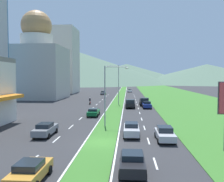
% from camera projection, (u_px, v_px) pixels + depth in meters
% --- Properties ---
extents(ground_plane, '(600.00, 600.00, 0.00)m').
position_uv_depth(ground_plane, '(101.00, 143.00, 26.31)').
color(ground_plane, '#2D2D30').
extents(grass_median, '(3.20, 240.00, 0.06)m').
position_uv_depth(grass_median, '(120.00, 97.00, 86.08)').
color(grass_median, '#387028').
rests_on(grass_median, ground_plane).
extents(grass_verge_right, '(24.00, 240.00, 0.06)m').
position_uv_depth(grass_verge_right, '(180.00, 97.00, 84.71)').
color(grass_verge_right, '#387028').
rests_on(grass_verge_right, ground_plane).
extents(lane_dash_left_2, '(0.16, 2.80, 0.01)m').
position_uv_depth(lane_dash_left_2, '(32.00, 160.00, 20.71)').
color(lane_dash_left_2, silver).
rests_on(lane_dash_left_2, ground_plane).
extents(lane_dash_left_3, '(0.16, 2.80, 0.01)m').
position_uv_depth(lane_dash_left_3, '(57.00, 139.00, 27.70)').
color(lane_dash_left_3, silver).
rests_on(lane_dash_left_3, ground_plane).
extents(lane_dash_left_4, '(0.16, 2.80, 0.01)m').
position_uv_depth(lane_dash_left_4, '(71.00, 127.00, 34.70)').
color(lane_dash_left_4, silver).
rests_on(lane_dash_left_4, ground_plane).
extents(lane_dash_left_5, '(0.16, 2.80, 0.01)m').
position_uv_depth(lane_dash_left_5, '(81.00, 118.00, 41.69)').
color(lane_dash_left_5, silver).
rests_on(lane_dash_left_5, ground_plane).
extents(lane_dash_left_6, '(0.16, 2.80, 0.01)m').
position_uv_depth(lane_dash_left_6, '(88.00, 112.00, 48.69)').
color(lane_dash_left_6, silver).
rests_on(lane_dash_left_6, ground_plane).
extents(lane_dash_left_7, '(0.16, 2.80, 0.01)m').
position_uv_depth(lane_dash_left_7, '(93.00, 108.00, 55.68)').
color(lane_dash_left_7, silver).
rests_on(lane_dash_left_7, ground_plane).
extents(lane_dash_left_8, '(0.16, 2.80, 0.01)m').
position_uv_depth(lane_dash_left_8, '(97.00, 105.00, 62.67)').
color(lane_dash_left_8, silver).
rests_on(lane_dash_left_8, ground_plane).
extents(lane_dash_left_9, '(0.16, 2.80, 0.01)m').
position_uv_depth(lane_dash_left_9, '(100.00, 102.00, 69.67)').
color(lane_dash_left_9, silver).
rests_on(lane_dash_left_9, ground_plane).
extents(lane_dash_left_10, '(0.16, 2.80, 0.01)m').
position_uv_depth(lane_dash_left_10, '(103.00, 100.00, 76.66)').
color(lane_dash_left_10, silver).
rests_on(lane_dash_left_10, ground_plane).
extents(lane_dash_left_11, '(0.16, 2.80, 0.01)m').
position_uv_depth(lane_dash_left_11, '(105.00, 98.00, 83.65)').
color(lane_dash_left_11, silver).
rests_on(lane_dash_left_11, ground_plane).
extents(lane_dash_left_12, '(0.16, 2.80, 0.01)m').
position_uv_depth(lane_dash_left_12, '(107.00, 96.00, 90.65)').
color(lane_dash_left_12, silver).
rests_on(lane_dash_left_12, ground_plane).
extents(lane_dash_left_13, '(0.16, 2.80, 0.01)m').
position_uv_depth(lane_dash_left_13, '(108.00, 95.00, 97.64)').
color(lane_dash_left_13, silver).
rests_on(lane_dash_left_13, ground_plane).
extents(lane_dash_right_2, '(0.16, 2.80, 0.01)m').
position_uv_depth(lane_dash_right_2, '(155.00, 163.00, 20.03)').
color(lane_dash_right_2, silver).
rests_on(lane_dash_right_2, ground_plane).
extents(lane_dash_right_3, '(0.16, 2.80, 0.01)m').
position_uv_depth(lane_dash_right_3, '(148.00, 141.00, 27.03)').
color(lane_dash_right_3, silver).
rests_on(lane_dash_right_3, ground_plane).
extents(lane_dash_right_4, '(0.16, 2.80, 0.01)m').
position_uv_depth(lane_dash_right_4, '(144.00, 128.00, 34.02)').
color(lane_dash_right_4, silver).
rests_on(lane_dash_right_4, ground_plane).
extents(lane_dash_right_5, '(0.16, 2.80, 0.01)m').
position_uv_depth(lane_dash_right_5, '(142.00, 119.00, 41.02)').
color(lane_dash_right_5, silver).
rests_on(lane_dash_right_5, ground_plane).
extents(lane_dash_right_6, '(0.16, 2.80, 0.01)m').
position_uv_depth(lane_dash_right_6, '(140.00, 113.00, 48.01)').
color(lane_dash_right_6, silver).
rests_on(lane_dash_right_6, ground_plane).
extents(lane_dash_right_7, '(0.16, 2.80, 0.01)m').
position_uv_depth(lane_dash_right_7, '(138.00, 108.00, 55.00)').
color(lane_dash_right_7, silver).
rests_on(lane_dash_right_7, ground_plane).
extents(lane_dash_right_8, '(0.16, 2.80, 0.01)m').
position_uv_depth(lane_dash_right_8, '(137.00, 105.00, 62.00)').
color(lane_dash_right_8, silver).
rests_on(lane_dash_right_8, ground_plane).
extents(lane_dash_right_9, '(0.16, 2.80, 0.01)m').
position_uv_depth(lane_dash_right_9, '(136.00, 102.00, 68.99)').
color(lane_dash_right_9, silver).
rests_on(lane_dash_right_9, ground_plane).
extents(lane_dash_right_10, '(0.16, 2.80, 0.01)m').
position_uv_depth(lane_dash_right_10, '(136.00, 100.00, 75.98)').
color(lane_dash_right_10, silver).
rests_on(lane_dash_right_10, ground_plane).
extents(lane_dash_right_11, '(0.16, 2.80, 0.01)m').
position_uv_depth(lane_dash_right_11, '(135.00, 98.00, 82.98)').
color(lane_dash_right_11, silver).
rests_on(lane_dash_right_11, ground_plane).
extents(lane_dash_right_12, '(0.16, 2.80, 0.01)m').
position_uv_depth(lane_dash_right_12, '(134.00, 96.00, 89.97)').
color(lane_dash_right_12, silver).
rests_on(lane_dash_right_12, ground_plane).
extents(lane_dash_right_13, '(0.16, 2.80, 0.01)m').
position_uv_depth(lane_dash_right_13, '(134.00, 95.00, 96.97)').
color(lane_dash_right_13, silver).
rests_on(lane_dash_right_13, ground_plane).
extents(edge_line_median_left, '(0.16, 240.00, 0.01)m').
position_uv_depth(edge_line_median_left, '(115.00, 97.00, 86.20)').
color(edge_line_median_left, silver).
rests_on(edge_line_median_left, ground_plane).
extents(edge_line_median_right, '(0.16, 240.00, 0.01)m').
position_uv_depth(edge_line_median_right, '(125.00, 97.00, 85.97)').
color(edge_line_median_right, silver).
rests_on(edge_line_median_right, ground_plane).
extents(domed_building, '(17.52, 17.52, 28.42)m').
position_uv_depth(domed_building, '(37.00, 64.00, 80.84)').
color(domed_building, '#B7B2A8').
rests_on(domed_building, ground_plane).
extents(midrise_colored, '(15.33, 15.33, 28.24)m').
position_uv_depth(midrise_colored, '(59.00, 61.00, 109.27)').
color(midrise_colored, beige).
rests_on(midrise_colored, ground_plane).
extents(hill_far_left, '(225.42, 225.42, 37.64)m').
position_uv_depth(hill_far_left, '(69.00, 66.00, 272.15)').
color(hill_far_left, '#516B56').
rests_on(hill_far_left, ground_plane).
extents(hill_far_center, '(156.04, 156.04, 22.35)m').
position_uv_depth(hill_far_center, '(127.00, 73.00, 293.86)').
color(hill_far_center, '#516B56').
rests_on(hill_far_center, ground_plane).
extents(hill_far_right, '(164.60, 164.60, 20.49)m').
position_uv_depth(hill_far_right, '(207.00, 74.00, 262.36)').
color(hill_far_right, '#516B56').
rests_on(hill_far_right, ground_plane).
extents(street_lamp_near, '(3.44, 0.43, 8.52)m').
position_uv_depth(street_lamp_near, '(108.00, 91.00, 34.65)').
color(street_lamp_near, '#99999E').
rests_on(street_lamp_near, ground_plane).
extents(street_lamp_mid, '(3.23, 0.28, 9.89)m').
position_uv_depth(street_lamp_mid, '(117.00, 82.00, 61.93)').
color(street_lamp_mid, '#99999E').
rests_on(street_lamp_mid, ground_plane).
extents(car_0, '(2.00, 4.11, 1.38)m').
position_uv_depth(car_0, '(130.00, 91.00, 114.04)').
color(car_0, silver).
rests_on(car_0, ground_plane).
extents(car_1, '(1.94, 4.64, 1.53)m').
position_uv_depth(car_1, '(165.00, 134.00, 27.15)').
color(car_1, '#B2B2B7').
rests_on(car_1, ground_plane).
extents(car_2, '(1.95, 4.07, 1.57)m').
position_uv_depth(car_2, '(147.00, 105.00, 55.09)').
color(car_2, navy).
rests_on(car_2, ground_plane).
extents(car_3, '(1.91, 4.73, 1.55)m').
position_uv_depth(car_3, '(131.00, 129.00, 29.33)').
color(car_3, '#B2B2B7').
rests_on(car_3, ground_plane).
extents(car_4, '(1.95, 4.25, 1.42)m').
position_uv_depth(car_4, '(30.00, 171.00, 16.43)').
color(car_4, '#C6842D').
rests_on(car_4, ground_plane).
extents(car_5, '(1.92, 4.18, 1.45)m').
position_uv_depth(car_5, '(132.00, 162.00, 18.05)').
color(car_5, black).
rests_on(car_5, ground_plane).
extents(car_6, '(1.93, 4.80, 1.52)m').
position_uv_depth(car_6, '(45.00, 129.00, 29.39)').
color(car_6, slate).
rests_on(car_6, ground_plane).
extents(car_7, '(1.95, 4.26, 1.51)m').
position_uv_depth(car_7, '(103.00, 93.00, 97.48)').
color(car_7, slate).
rests_on(car_7, ground_plane).
extents(car_8, '(1.94, 4.57, 1.38)m').
position_uv_depth(car_8, '(93.00, 112.00, 44.17)').
color(car_8, '#0C5128').
rests_on(car_8, ground_plane).
extents(pickup_truck_0, '(2.18, 5.40, 2.00)m').
position_uv_depth(pickup_truck_0, '(144.00, 102.00, 60.27)').
color(pickup_truck_0, black).
rests_on(pickup_truck_0, ground_plane).
extents(pickup_truck_1, '(2.18, 5.40, 2.00)m').
position_uv_depth(pickup_truck_1, '(130.00, 104.00, 55.91)').
color(pickup_truck_1, black).
rests_on(pickup_truck_1, ground_plane).
extents(motorcycle_rider, '(0.36, 2.00, 1.80)m').
position_uv_depth(motorcycle_rider, '(90.00, 102.00, 62.83)').
color(motorcycle_rider, black).
rests_on(motorcycle_rider, ground_plane).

